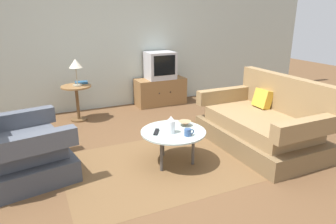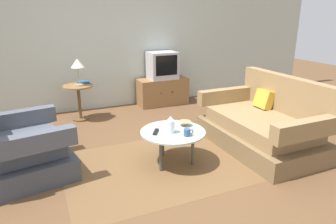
{
  "view_description": "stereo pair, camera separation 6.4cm",
  "coord_description": "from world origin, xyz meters",
  "px_view_note": "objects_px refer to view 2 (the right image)",
  "views": [
    {
      "loc": [
        -1.28,
        -2.93,
        1.69
      ],
      "look_at": [
        0.19,
        0.22,
        0.55
      ],
      "focal_mm": 32.44,
      "sensor_mm": 36.0,
      "label": 1
    },
    {
      "loc": [
        -1.22,
        -2.95,
        1.69
      ],
      "look_at": [
        0.19,
        0.22,
        0.55
      ],
      "focal_mm": 32.44,
      "sensor_mm": 36.0,
      "label": 2
    }
  ],
  "objects_px": {
    "armchair": "(17,150)",
    "side_table": "(79,95)",
    "couch": "(264,125)",
    "television": "(162,65)",
    "vase": "(171,125)",
    "tv_remote_dark": "(156,132)",
    "table_lamp": "(78,65)",
    "tv_stand": "(162,91)",
    "mug": "(187,132)",
    "book": "(83,82)",
    "bowl": "(185,123)",
    "coffee_table": "(173,134)"
  },
  "relations": [
    {
      "from": "couch",
      "to": "bowl",
      "type": "xyz_separation_m",
      "value": [
        -1.09,
        0.15,
        0.14
      ]
    },
    {
      "from": "bowl",
      "to": "tv_remote_dark",
      "type": "height_order",
      "value": "bowl"
    },
    {
      "from": "couch",
      "to": "mug",
      "type": "bearing_deg",
      "value": 96.88
    },
    {
      "from": "table_lamp",
      "to": "mug",
      "type": "bearing_deg",
      "value": -69.44
    },
    {
      "from": "couch",
      "to": "vase",
      "type": "relative_size",
      "value": 8.29
    },
    {
      "from": "couch",
      "to": "bowl",
      "type": "height_order",
      "value": "couch"
    },
    {
      "from": "tv_stand",
      "to": "book",
      "type": "distance_m",
      "value": 1.52
    },
    {
      "from": "side_table",
      "to": "table_lamp",
      "type": "bearing_deg",
      "value": -28.43
    },
    {
      "from": "couch",
      "to": "coffee_table",
      "type": "height_order",
      "value": "couch"
    },
    {
      "from": "couch",
      "to": "table_lamp",
      "type": "relative_size",
      "value": 3.82
    },
    {
      "from": "coffee_table",
      "to": "mug",
      "type": "relative_size",
      "value": 6.3
    },
    {
      "from": "coffee_table",
      "to": "tv_remote_dark",
      "type": "distance_m",
      "value": 0.2
    },
    {
      "from": "armchair",
      "to": "bowl",
      "type": "distance_m",
      "value": 1.87
    },
    {
      "from": "tv_stand",
      "to": "vase",
      "type": "xyz_separation_m",
      "value": [
        -0.87,
        -2.3,
        0.25
      ]
    },
    {
      "from": "tv_remote_dark",
      "to": "television",
      "type": "bearing_deg",
      "value": 7.05
    },
    {
      "from": "book",
      "to": "tv_stand",
      "type": "bearing_deg",
      "value": 13.29
    },
    {
      "from": "coffee_table",
      "to": "mug",
      "type": "distance_m",
      "value": 0.22
    },
    {
      "from": "armchair",
      "to": "television",
      "type": "bearing_deg",
      "value": 117.24
    },
    {
      "from": "tv_remote_dark",
      "to": "book",
      "type": "xyz_separation_m",
      "value": [
        -0.45,
        2.1,
        0.18
      ]
    },
    {
      "from": "armchair",
      "to": "coffee_table",
      "type": "bearing_deg",
      "value": 66.07
    },
    {
      "from": "side_table",
      "to": "table_lamp",
      "type": "xyz_separation_m",
      "value": [
        0.02,
        -0.01,
        0.5
      ]
    },
    {
      "from": "television",
      "to": "vase",
      "type": "bearing_deg",
      "value": -110.73
    },
    {
      "from": "television",
      "to": "tv_remote_dark",
      "type": "distance_m",
      "value": 2.49
    },
    {
      "from": "vase",
      "to": "book",
      "type": "xyz_separation_m",
      "value": [
        -0.6,
        2.16,
        0.1
      ]
    },
    {
      "from": "vase",
      "to": "coffee_table",
      "type": "bearing_deg",
      "value": 36.57
    },
    {
      "from": "coffee_table",
      "to": "television",
      "type": "xyz_separation_m",
      "value": [
        0.83,
        2.27,
        0.38
      ]
    },
    {
      "from": "side_table",
      "to": "book",
      "type": "height_order",
      "value": "book"
    },
    {
      "from": "television",
      "to": "vase",
      "type": "height_order",
      "value": "television"
    },
    {
      "from": "tv_stand",
      "to": "television",
      "type": "distance_m",
      "value": 0.5
    },
    {
      "from": "television",
      "to": "book",
      "type": "height_order",
      "value": "television"
    },
    {
      "from": "armchair",
      "to": "side_table",
      "type": "xyz_separation_m",
      "value": [
        0.88,
        1.59,
        0.11
      ]
    },
    {
      "from": "table_lamp",
      "to": "tv_remote_dark",
      "type": "height_order",
      "value": "table_lamp"
    },
    {
      "from": "couch",
      "to": "bowl",
      "type": "relative_size",
      "value": 10.54
    },
    {
      "from": "couch",
      "to": "tv_remote_dark",
      "type": "relative_size",
      "value": 10.02
    },
    {
      "from": "television",
      "to": "book",
      "type": "distance_m",
      "value": 1.49
    },
    {
      "from": "couch",
      "to": "television",
      "type": "height_order",
      "value": "television"
    },
    {
      "from": "armchair",
      "to": "coffee_table",
      "type": "relative_size",
      "value": 1.48
    },
    {
      "from": "side_table",
      "to": "vase",
      "type": "xyz_separation_m",
      "value": [
        0.71,
        -2.03,
        0.08
      ]
    },
    {
      "from": "vase",
      "to": "tv_remote_dark",
      "type": "relative_size",
      "value": 1.21
    },
    {
      "from": "tv_stand",
      "to": "mug",
      "type": "bearing_deg",
      "value": -106.8
    },
    {
      "from": "armchair",
      "to": "tv_stand",
      "type": "distance_m",
      "value": 3.09
    },
    {
      "from": "vase",
      "to": "tv_stand",
      "type": "bearing_deg",
      "value": 69.25
    },
    {
      "from": "coffee_table",
      "to": "mug",
      "type": "bearing_deg",
      "value": -65.71
    },
    {
      "from": "armchair",
      "to": "mug",
      "type": "xyz_separation_m",
      "value": [
        1.72,
        -0.6,
        0.14
      ]
    },
    {
      "from": "mug",
      "to": "table_lamp",
      "type": "bearing_deg",
      "value": 110.56
    },
    {
      "from": "coffee_table",
      "to": "bowl",
      "type": "bearing_deg",
      "value": 26.49
    },
    {
      "from": "tv_remote_dark",
      "to": "couch",
      "type": "bearing_deg",
      "value": -61.33
    },
    {
      "from": "table_lamp",
      "to": "vase",
      "type": "height_order",
      "value": "table_lamp"
    },
    {
      "from": "bowl",
      "to": "television",
      "type": "bearing_deg",
      "value": 73.88
    },
    {
      "from": "side_table",
      "to": "tv_remote_dark",
      "type": "height_order",
      "value": "side_table"
    }
  ]
}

